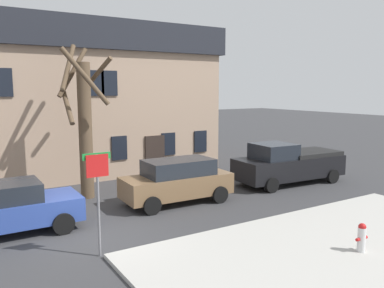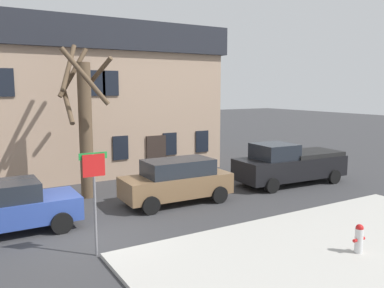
{
  "view_description": "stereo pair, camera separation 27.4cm",
  "coord_description": "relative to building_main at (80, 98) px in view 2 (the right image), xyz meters",
  "views": [
    {
      "loc": [
        -3.47,
        -11.46,
        4.53
      ],
      "look_at": [
        5.17,
        2.59,
        2.22
      ],
      "focal_mm": 36.95,
      "sensor_mm": 36.0,
      "label": 1
    },
    {
      "loc": [
        -3.24,
        -11.61,
        4.53
      ],
      "look_at": [
        5.17,
        2.59,
        2.22
      ],
      "focal_mm": 36.95,
      "sensor_mm": 36.0,
      "label": 2
    }
  ],
  "objects": [
    {
      "name": "ground_plane",
      "position": [
        -2.75,
        -10.93,
        -4.0
      ],
      "size": [
        120.0,
        120.0,
        0.0
      ],
      "primitive_type": "plane",
      "color": "#38383A"
    },
    {
      "name": "sidewalk_slab",
      "position": [
        3.0,
        -16.79,
        -3.94
      ],
      "size": [
        11.92,
        8.52,
        0.12
      ],
      "primitive_type": "cube",
      "color": "#B7B5AD",
      "rests_on": "ground_plane"
    },
    {
      "name": "building_main",
      "position": [
        0.0,
        0.0,
        0.0
      ],
      "size": [
        14.43,
        8.21,
        7.88
      ],
      "color": "tan",
      "rests_on": "ground_plane"
    },
    {
      "name": "tree_bare_end",
      "position": [
        -1.55,
        -6.34,
        -0.78
      ],
      "size": [
        2.24,
        2.24,
        6.36
      ],
      "color": "brown",
      "rests_on": "ground_plane"
    },
    {
      "name": "car_blue_sedan",
      "position": [
        -4.96,
        -9.23,
        -3.17
      ],
      "size": [
        4.51,
        2.03,
        1.64
      ],
      "color": "#2D4799",
      "rests_on": "ground_plane"
    },
    {
      "name": "car_brown_wagon",
      "position": [
        1.32,
        -9.01,
        -3.09
      ],
      "size": [
        4.4,
        2.03,
        1.76
      ],
      "color": "brown",
      "rests_on": "ground_plane"
    },
    {
      "name": "pickup_truck_black",
      "position": [
        7.49,
        -8.94,
        -3.04
      ],
      "size": [
        5.62,
        2.44,
        2.0
      ],
      "color": "black",
      "rests_on": "ground_plane"
    },
    {
      "name": "fire_hydrant",
      "position": [
        3.1,
        -16.05,
        -3.47
      ],
      "size": [
        0.42,
        0.22,
        0.8
      ],
      "color": "silver",
      "rests_on": "sidewalk_slab"
    },
    {
      "name": "street_sign_pole",
      "position": [
        -2.99,
        -12.34,
        -2.0
      ],
      "size": [
        0.76,
        0.07,
        2.86
      ],
      "color": "slate",
      "rests_on": "ground_plane"
    }
  ]
}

